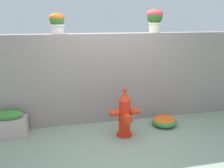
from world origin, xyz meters
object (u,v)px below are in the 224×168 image
at_px(fire_hydrant, 125,115).
at_px(flower_bush_left, 164,121).
at_px(potted_plant_1, 57,21).
at_px(potted_plant_2, 155,17).
at_px(planter_box, 9,124).

distance_m(fire_hydrant, flower_bush_left, 0.98).
bearing_deg(fire_hydrant, flower_bush_left, 13.77).
xyz_separation_m(potted_plant_1, potted_plant_2, (1.93, -0.02, 0.08)).
bearing_deg(potted_plant_2, planter_box, -173.07).
bearing_deg(planter_box, fire_hydrant, -11.92).
distance_m(fire_hydrant, planter_box, 2.13).
relative_size(potted_plant_2, flower_bush_left, 0.94).
bearing_deg(fire_hydrant, planter_box, 168.08).
xyz_separation_m(potted_plant_2, planter_box, (-2.90, -0.35, -1.90)).
distance_m(potted_plant_1, planter_box, 2.09).
height_order(flower_bush_left, planter_box, planter_box).
xyz_separation_m(potted_plant_1, fire_hydrant, (1.11, -0.81, -1.64)).
height_order(fire_hydrant, planter_box, fire_hydrant).
bearing_deg(fire_hydrant, potted_plant_2, 43.87).
relative_size(potted_plant_2, planter_box, 0.78).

